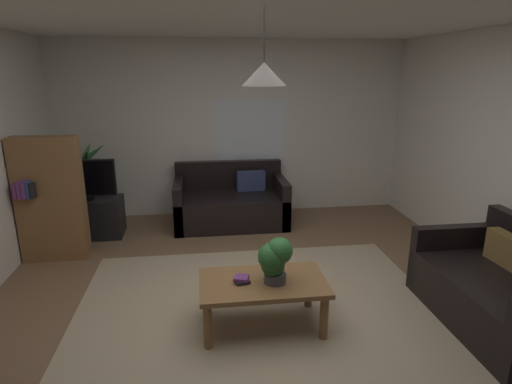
{
  "coord_description": "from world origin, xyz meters",
  "views": [
    {
      "loc": [
        -0.47,
        -3.22,
        2.08
      ],
      "look_at": [
        0.0,
        0.3,
        1.05
      ],
      "focal_mm": 29.64,
      "sensor_mm": 36.0,
      "label": 1
    }
  ],
  "objects_px": {
    "couch_right_side": "(503,294)",
    "pendant_lamp": "(263,74)",
    "tv_stand": "(87,218)",
    "bookshelf_corner": "(50,199)",
    "couch_under_window": "(231,204)",
    "remote_on_table_0": "(279,274)",
    "book_on_table_0": "(242,281)",
    "potted_palm_corner": "(86,191)",
    "tv": "(82,179)",
    "coffee_table": "(262,288)",
    "potted_plant_on_table": "(275,259)",
    "book_on_table_1": "(241,278)"
  },
  "relations": [
    {
      "from": "pendant_lamp",
      "to": "potted_palm_corner",
      "type": "bearing_deg",
      "value": 127.01
    },
    {
      "from": "potted_palm_corner",
      "to": "book_on_table_0",
      "type": "bearing_deg",
      "value": -55.42
    },
    {
      "from": "remote_on_table_0",
      "to": "potted_plant_on_table",
      "type": "relative_size",
      "value": 0.41
    },
    {
      "from": "coffee_table",
      "to": "potted_palm_corner",
      "type": "xyz_separation_m",
      "value": [
        -2.03,
        2.69,
        0.14
      ]
    },
    {
      "from": "tv_stand",
      "to": "couch_under_window",
      "type": "bearing_deg",
      "value": 7.45
    },
    {
      "from": "book_on_table_0",
      "to": "tv",
      "type": "xyz_separation_m",
      "value": [
        -1.78,
        2.27,
        0.34
      ]
    },
    {
      "from": "remote_on_table_0",
      "to": "potted_plant_on_table",
      "type": "height_order",
      "value": "potted_plant_on_table"
    },
    {
      "from": "couch_under_window",
      "to": "potted_palm_corner",
      "type": "height_order",
      "value": "potted_palm_corner"
    },
    {
      "from": "coffee_table",
      "to": "potted_plant_on_table",
      "type": "distance_m",
      "value": 0.3
    },
    {
      "from": "couch_under_window",
      "to": "remote_on_table_0",
      "type": "xyz_separation_m",
      "value": [
        0.22,
        -2.44,
        0.15
      ]
    },
    {
      "from": "book_on_table_0",
      "to": "tv_stand",
      "type": "xyz_separation_m",
      "value": [
        -1.78,
        2.29,
        -0.18
      ]
    },
    {
      "from": "couch_right_side",
      "to": "potted_plant_on_table",
      "type": "bearing_deg",
      "value": -95.83
    },
    {
      "from": "potted_palm_corner",
      "to": "bookshelf_corner",
      "type": "height_order",
      "value": "bookshelf_corner"
    },
    {
      "from": "couch_under_window",
      "to": "book_on_table_0",
      "type": "bearing_deg",
      "value": -92.25
    },
    {
      "from": "coffee_table",
      "to": "couch_under_window",
      "type": "bearing_deg",
      "value": 91.57
    },
    {
      "from": "tv",
      "to": "couch_right_side",
      "type": "bearing_deg",
      "value": -32.26
    },
    {
      "from": "couch_under_window",
      "to": "book_on_table_0",
      "type": "height_order",
      "value": "couch_under_window"
    },
    {
      "from": "book_on_table_1",
      "to": "book_on_table_0",
      "type": "bearing_deg",
      "value": -53.62
    },
    {
      "from": "book_on_table_0",
      "to": "pendant_lamp",
      "type": "distance_m",
      "value": 1.63
    },
    {
      "from": "bookshelf_corner",
      "to": "potted_palm_corner",
      "type": "bearing_deg",
      "value": 84.46
    },
    {
      "from": "remote_on_table_0",
      "to": "book_on_table_1",
      "type": "bearing_deg",
      "value": 30.93
    },
    {
      "from": "tv_stand",
      "to": "tv",
      "type": "distance_m",
      "value": 0.51
    },
    {
      "from": "book_on_table_1",
      "to": "bookshelf_corner",
      "type": "xyz_separation_m",
      "value": [
        -1.96,
        1.63,
        0.25
      ]
    },
    {
      "from": "couch_under_window",
      "to": "remote_on_table_0",
      "type": "relative_size",
      "value": 9.53
    },
    {
      "from": "couch_right_side",
      "to": "pendant_lamp",
      "type": "xyz_separation_m",
      "value": [
        -2.0,
        0.24,
        1.78
      ]
    },
    {
      "from": "couch_right_side",
      "to": "tv_stand",
      "type": "relative_size",
      "value": 1.6
    },
    {
      "from": "tv",
      "to": "pendant_lamp",
      "type": "bearing_deg",
      "value": -49.19
    },
    {
      "from": "couch_right_side",
      "to": "couch_under_window",
      "type": "bearing_deg",
      "value": -143.11
    },
    {
      "from": "potted_palm_corner",
      "to": "potted_plant_on_table",
      "type": "bearing_deg",
      "value": -52.18
    },
    {
      "from": "tv_stand",
      "to": "pendant_lamp",
      "type": "relative_size",
      "value": 1.68
    },
    {
      "from": "book_on_table_0",
      "to": "bookshelf_corner",
      "type": "relative_size",
      "value": 0.08
    },
    {
      "from": "potted_palm_corner",
      "to": "tv",
      "type": "bearing_deg",
      "value": -79.4
    },
    {
      "from": "pendant_lamp",
      "to": "bookshelf_corner",
      "type": "bearing_deg",
      "value": 142.58
    },
    {
      "from": "book_on_table_0",
      "to": "tv_stand",
      "type": "relative_size",
      "value": 0.12
    },
    {
      "from": "coffee_table",
      "to": "potted_palm_corner",
      "type": "distance_m",
      "value": 3.38
    },
    {
      "from": "couch_under_window",
      "to": "potted_palm_corner",
      "type": "distance_m",
      "value": 1.98
    },
    {
      "from": "couch_under_window",
      "to": "potted_plant_on_table",
      "type": "xyz_separation_m",
      "value": [
        0.16,
        -2.57,
        0.36
      ]
    },
    {
      "from": "book_on_table_1",
      "to": "bookshelf_corner",
      "type": "distance_m",
      "value": 2.57
    },
    {
      "from": "couch_right_side",
      "to": "potted_palm_corner",
      "type": "distance_m",
      "value": 4.99
    },
    {
      "from": "potted_plant_on_table",
      "to": "pendant_lamp",
      "type": "xyz_separation_m",
      "value": [
        -0.09,
        0.04,
        1.42
      ]
    },
    {
      "from": "tv_stand",
      "to": "remote_on_table_0",
      "type": "bearing_deg",
      "value": -46.23
    },
    {
      "from": "remote_on_table_0",
      "to": "tv",
      "type": "xyz_separation_m",
      "value": [
        -2.11,
        2.18,
        0.34
      ]
    },
    {
      "from": "coffee_table",
      "to": "tv",
      "type": "height_order",
      "value": "tv"
    },
    {
      "from": "tv_stand",
      "to": "potted_palm_corner",
      "type": "distance_m",
      "value": 0.49
    },
    {
      "from": "potted_palm_corner",
      "to": "bookshelf_corner",
      "type": "distance_m",
      "value": 1.09
    },
    {
      "from": "tv_stand",
      "to": "potted_palm_corner",
      "type": "bearing_deg",
      "value": 101.14
    },
    {
      "from": "couch_right_side",
      "to": "potted_palm_corner",
      "type": "relative_size",
      "value": 1.23
    },
    {
      "from": "book_on_table_0",
      "to": "potted_plant_on_table",
      "type": "xyz_separation_m",
      "value": [
        0.26,
        -0.03,
        0.2
      ]
    },
    {
      "from": "tv",
      "to": "potted_palm_corner",
      "type": "xyz_separation_m",
      "value": [
        -0.08,
        0.44,
        -0.27
      ]
    },
    {
      "from": "potted_plant_on_table",
      "to": "tv_stand",
      "type": "relative_size",
      "value": 0.43
    }
  ]
}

